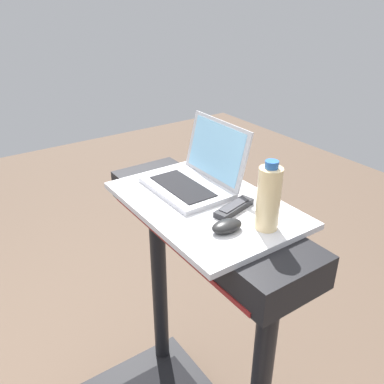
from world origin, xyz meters
TOP-DOWN VIEW (x-y plane):
  - desk_board at (0.00, 0.70)m, footprint 0.66×0.44m
  - laptop at (-0.11, 0.74)m, footprint 0.32×0.27m
  - computer_mouse at (0.19, 0.65)m, footprint 0.07×0.10m
  - water_bottle at (0.24, 0.76)m, footprint 0.07×0.07m
  - tv_remote at (0.11, 0.74)m, footprint 0.08×0.17m

SIDE VIEW (x-z plane):
  - desk_board at x=0.00m, z-range 1.16..1.18m
  - tv_remote at x=0.11m, z-range 1.18..1.20m
  - computer_mouse at x=0.19m, z-range 1.18..1.21m
  - laptop at x=-0.11m, z-range 1.11..1.34m
  - water_bottle at x=0.24m, z-range 1.17..1.39m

